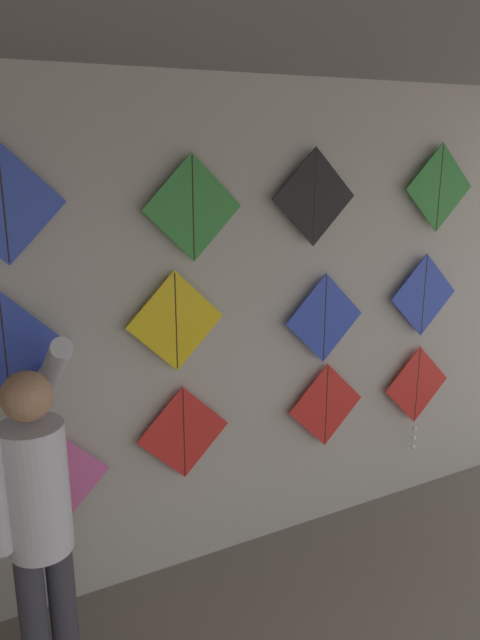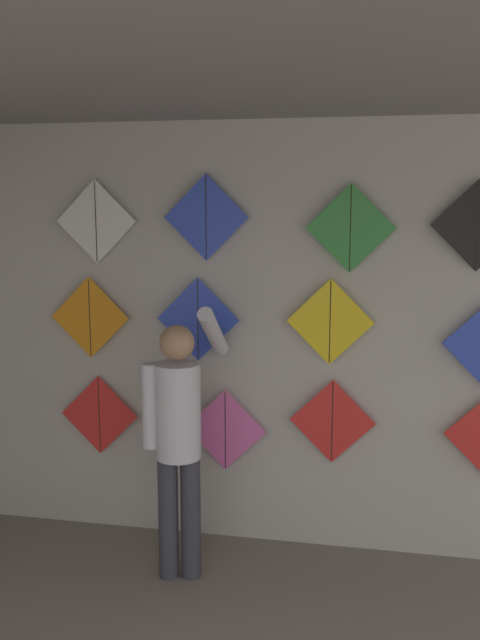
% 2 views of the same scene
% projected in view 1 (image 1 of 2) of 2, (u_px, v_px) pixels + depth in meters
% --- Properties ---
extents(back_panel, '(5.77, 0.06, 2.80)m').
position_uv_depth(back_panel, '(183.00, 340.00, 3.45)').
color(back_panel, '#BCB7AD').
rests_on(back_panel, ground).
extents(shopkeeper, '(0.42, 0.62, 1.69)m').
position_uv_depth(shopkeeper, '(38.00, 510.00, 2.65)').
color(shopkeeper, '#383842').
rests_on(shopkeeper, ground).
extents(kite_1, '(0.55, 0.01, 0.55)m').
position_uv_depth(kite_1, '(57.00, 480.00, 3.20)').
color(kite_1, pink).
extents(kite_2, '(0.55, 0.01, 0.55)m').
position_uv_depth(kite_2, '(184.00, 433.00, 3.49)').
color(kite_2, red).
extents(kite_3, '(0.55, 0.01, 0.55)m').
position_uv_depth(kite_3, '(326.00, 405.00, 3.93)').
color(kite_3, red).
extents(kite_4, '(0.55, 0.04, 0.76)m').
position_uv_depth(kite_4, '(417.00, 390.00, 4.29)').
color(kite_4, red).
extents(kite_6, '(0.55, 0.01, 0.55)m').
position_uv_depth(kite_6, '(5.00, 348.00, 2.91)').
color(kite_6, blue).
extents(kite_7, '(0.55, 0.01, 0.55)m').
position_uv_depth(kite_7, '(176.00, 321.00, 3.30)').
color(kite_7, yellow).
extents(kite_8, '(0.55, 0.01, 0.55)m').
position_uv_depth(kite_8, '(325.00, 318.00, 3.76)').
color(kite_8, blue).
extents(kite_9, '(0.55, 0.01, 0.55)m').
position_uv_depth(kite_9, '(424.00, 295.00, 4.10)').
color(kite_9, blue).
extents(kite_11, '(0.55, 0.01, 0.55)m').
position_uv_depth(kite_11, '(3.00, 204.00, 2.76)').
color(kite_11, blue).
extents(kite_12, '(0.55, 0.01, 0.55)m').
position_uv_depth(kite_12, '(193.00, 208.00, 3.18)').
color(kite_12, '#338C38').
extents(kite_13, '(0.55, 0.01, 0.55)m').
position_uv_depth(kite_13, '(315.00, 197.00, 3.51)').
color(kite_13, black).
extents(kite_14, '(0.55, 0.01, 0.55)m').
position_uv_depth(kite_14, '(439.00, 188.00, 3.93)').
color(kite_14, '#338C38').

